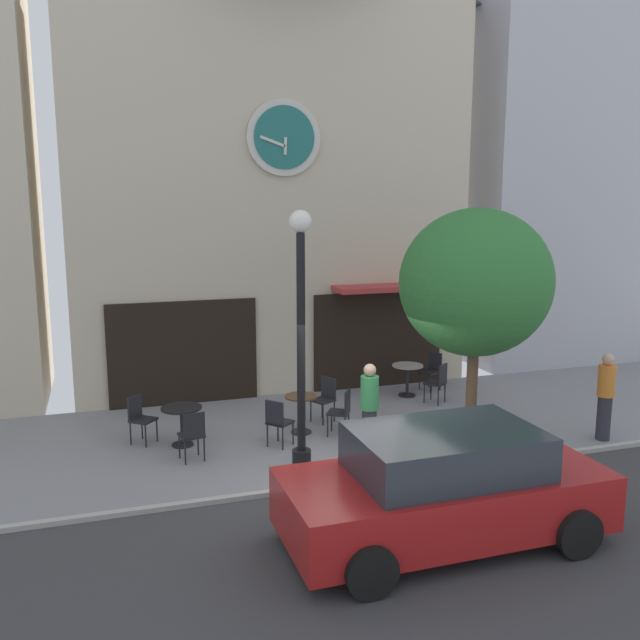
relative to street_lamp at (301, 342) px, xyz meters
name	(u,v)px	position (x,y,z in m)	size (l,w,h in m)	color
ground_plane	(366,482)	(0.88, -0.73, -2.22)	(25.08, 10.40, 0.13)	gray
clock_building	(267,133)	(0.92, 5.93, 3.83)	(9.28, 4.31, 11.64)	beige
neighbor_building_right	(577,138)	(9.96, 6.25, 3.98)	(6.95, 3.55, 12.36)	#B2B2BC
street_lamp	(301,342)	(0.00, 0.00, 0.00)	(0.36, 0.36, 4.33)	black
street_tree	(476,283)	(3.18, -0.02, 0.85)	(2.73, 2.46, 4.36)	brown
cafe_table_center	(182,418)	(-1.77, 1.79, -1.67)	(0.75, 0.75, 0.74)	black
cafe_table_center_right	(301,408)	(0.51, 1.79, -1.70)	(0.63, 0.63, 0.75)	black
cafe_table_near_door	(407,374)	(3.55, 3.43, -1.68)	(0.72, 0.72, 0.73)	black
cafe_chair_by_entrance	(438,380)	(3.95, 2.70, -1.67)	(0.56, 0.56, 0.90)	black
cafe_chair_under_awning	(325,396)	(1.19, 2.33, -1.67)	(0.54, 0.54, 0.90)	black
cafe_chair_near_tree	(193,432)	(-1.68, 0.95, -1.67)	(0.47, 0.47, 0.90)	black
cafe_chair_facing_wall	(432,368)	(4.33, 3.73, -1.67)	(0.52, 0.52, 0.90)	black
cafe_chair_outer	(342,409)	(1.23, 1.40, -1.67)	(0.55, 0.55, 0.90)	black
cafe_chair_near_lamp	(139,415)	(-2.50, 2.19, -1.67)	(0.56, 0.56, 0.90)	black
cafe_chair_corner	(278,419)	(-0.11, 1.17, -1.67)	(0.56, 0.56, 0.90)	black
pedestrian_green	(369,409)	(1.33, 0.29, -1.34)	(0.45, 0.45, 1.67)	#2D2D38
pedestrian_orange	(605,395)	(5.85, -0.33, -1.34)	(0.44, 0.44, 1.67)	#2D2D38
parked_car_red	(444,487)	(1.12, -2.87, -1.44)	(4.32, 2.05, 1.55)	maroon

